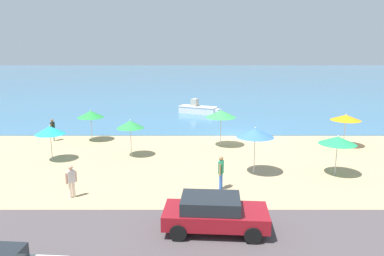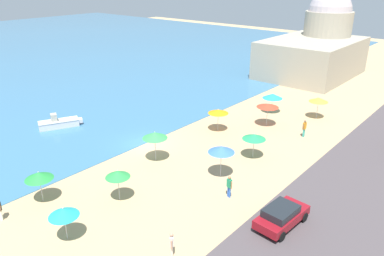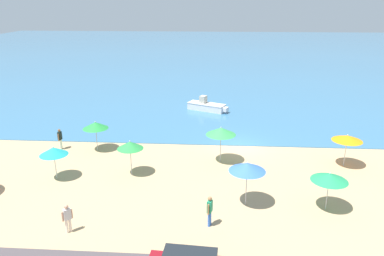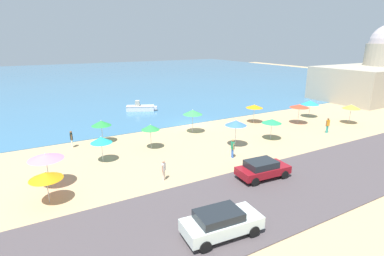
{
  "view_description": "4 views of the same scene",
  "coord_description": "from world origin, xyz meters",
  "views": [
    {
      "loc": [
        -3.64,
        -29.2,
        7.07
      ],
      "look_at": [
        -3.58,
        -3.16,
        1.34
      ],
      "focal_mm": 35.0,
      "sensor_mm": 36.0,
      "label": 1
    },
    {
      "loc": [
        -21.58,
        -24.47,
        15.06
      ],
      "look_at": [
        2.15,
        -4.15,
        2.11
      ],
      "focal_mm": 35.0,
      "sensor_mm": 36.0,
      "label": 2
    },
    {
      "loc": [
        -1.97,
        -28.36,
        11.31
      ],
      "look_at": [
        -3.82,
        -0.91,
        1.77
      ],
      "focal_mm": 35.0,
      "sensor_mm": 36.0,
      "label": 3
    },
    {
      "loc": [
        -17.58,
        -31.27,
        10.08
      ],
      "look_at": [
        -2.37,
        -4.42,
        0.98
      ],
      "focal_mm": 28.0,
      "sensor_mm": 36.0,
      "label": 4
    }
  ],
  "objects": [
    {
      "name": "skiff_nearshore",
      "position": [
        -2.97,
        9.87,
        0.5
      ],
      "size": [
        4.43,
        2.87,
        1.54
      ],
      "color": "silver",
      "rests_on": "sea"
    },
    {
      "name": "beach_umbrella_6",
      "position": [
        -7.61,
        -5.68,
        2.13
      ],
      "size": [
        1.76,
        1.76,
        2.45
      ],
      "color": "#B2B2B7",
      "rests_on": "ground_plane"
    },
    {
      "name": "bather_2",
      "position": [
        -14.2,
        -1.59,
        0.94
      ],
      "size": [
        0.24,
        0.57,
        1.68
      ],
      "color": "white",
      "rests_on": "ground_plane"
    },
    {
      "name": "beach_umbrella_3",
      "position": [
        -12.45,
        -6.61,
        1.95
      ],
      "size": [
        1.83,
        1.83,
        2.28
      ],
      "color": "#B2B2B7",
      "rests_on": "ground_plane"
    },
    {
      "name": "beach_umbrella_5",
      "position": [
        -11.26,
        -1.59,
        2.05
      ],
      "size": [
        1.96,
        1.96,
        2.38
      ],
      "color": "#B2B2B7",
      "rests_on": "ground_plane"
    },
    {
      "name": "ground_plane",
      "position": [
        0.0,
        0.0,
        0.0
      ],
      "size": [
        160.0,
        160.0,
        0.0
      ],
      "primitive_type": "plane",
      "color": "tan"
    },
    {
      "name": "beach_umbrella_0",
      "position": [
        7.19,
        -3.33,
        2.12
      ],
      "size": [
        2.09,
        2.09,
        2.39
      ],
      "color": "#B2B2B7",
      "rests_on": "ground_plane"
    },
    {
      "name": "bather_0",
      "position": [
        -9.35,
        -12.47,
        0.88
      ],
      "size": [
        0.43,
        0.42,
        1.59
      ],
      "color": "#F7DFCA",
      "rests_on": "ground_plane"
    },
    {
      "name": "bather_1",
      "position": [
        -2.19,
        -11.4,
        0.96
      ],
      "size": [
        0.31,
        0.55,
        1.71
      ],
      "color": "blue",
      "rests_on": "ground_plane"
    },
    {
      "name": "beach_umbrella_9",
      "position": [
        4.35,
        -9.34,
        2.0
      ],
      "size": [
        2.04,
        2.04,
        2.29
      ],
      "color": "#B2B2B7",
      "rests_on": "ground_plane"
    },
    {
      "name": "parked_car_0",
      "position": [
        -2.79,
        -15.89,
        0.8
      ],
      "size": [
        4.11,
        2.15,
        1.39
      ],
      "color": "maroon",
      "rests_on": "coastal_road"
    },
    {
      "name": "beach_umbrella_7",
      "position": [
        -0.16,
        -9.14,
        2.39
      ],
      "size": [
        2.09,
        2.09,
        2.71
      ],
      "color": "#B2B2B7",
      "rests_on": "ground_plane"
    },
    {
      "name": "sea",
      "position": [
        0.0,
        55.0,
        0.03
      ],
      "size": [
        150.0,
        110.0,
        0.05
      ],
      "primitive_type": "cube",
      "color": "teal",
      "rests_on": "ground_plane"
    },
    {
      "name": "beach_umbrella_2",
      "position": [
        -1.6,
        -3.21,
        2.38
      ],
      "size": [
        2.16,
        2.16,
        2.71
      ],
      "color": "#B2B2B7",
      "rests_on": "ground_plane"
    }
  ]
}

